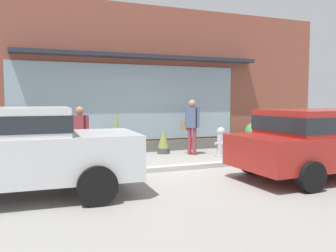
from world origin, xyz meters
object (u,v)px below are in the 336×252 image
Objects in this scene: pedestrian_passerby at (80,133)px; parked_car_silver at (5,147)px; fire_hydrant at (221,142)px; potted_plant_doorstep at (254,134)px; potted_plant_near_hydrant at (59,139)px; potted_plant_window_left at (163,141)px; potted_plant_window_center at (117,135)px; parked_car_red at (322,139)px; pedestrian_with_handbag at (192,122)px.

pedestrian_passerby is 2.79m from parked_car_silver.
fire_hydrant is 0.98× the size of potted_plant_doorstep.
potted_plant_window_left is at bearing -3.48° from potted_plant_near_hydrant.
potted_plant_window_center reaches higher than fire_hydrant.
parked_car_silver is at bearing 172.84° from parked_car_red.
parked_car_silver is 4.90× the size of potted_plant_doorstep.
potted_plant_window_center reaches higher than potted_plant_window_left.
fire_hydrant is 1.88m from potted_plant_window_left.
parked_car_silver is at bearing -127.68° from potted_plant_window_center.
potted_plant_window_left is at bearing 177.93° from potted_plant_doorstep.
potted_plant_window_center is at bearing -175.56° from potted_plant_window_left.
potted_plant_window_center is (-2.30, 0.44, -0.36)m from pedestrian_with_handbag.
potted_plant_doorstep is at bearing -2.07° from potted_plant_window_left.
pedestrian_with_handbag reaches higher than pedestrian_passerby.
potted_plant_near_hydrant is at bearing 177.25° from potted_plant_doorstep.
potted_plant_window_center is (2.91, 3.77, -0.26)m from parked_car_silver.
parked_car_silver is at bearing -83.68° from pedestrian_passerby.
fire_hydrant is at bearing 99.99° from parked_car_red.
potted_plant_window_center is 1.60m from potted_plant_window_left.
potted_plant_near_hydrant reaches higher than potted_plant_doorstep.
potted_plant_near_hydrant is at bearing 42.71° from pedestrian_with_handbag.
potted_plant_window_center is 1.12× the size of potted_plant_near_hydrant.
potted_plant_window_left is at bearing 43.75° from parked_car_silver.
potted_plant_window_left is (-2.05, 4.58, -0.47)m from parked_car_red.
parked_car_red reaches higher than potted_plant_near_hydrant.
pedestrian_passerby is (-3.60, -1.06, -0.10)m from pedestrian_with_handbag.
fire_hydrant is 0.52× the size of pedestrian_with_handbag.
pedestrian_with_handbag reaches higher than fire_hydrant.
fire_hydrant is at bearing 26.94° from parked_car_silver.
parked_car_red is 3.08× the size of potted_plant_window_center.
pedestrian_with_handbag is 1.40× the size of potted_plant_near_hydrant.
potted_plant_doorstep is at bearing 71.69° from parked_car_red.
parked_car_silver is at bearing -155.84° from fire_hydrant.
pedestrian_passerby reaches higher than potted_plant_window_left.
parked_car_silver is 8.77m from potted_plant_doorstep.
pedestrian_with_handbag is at bearing 35.33° from parked_car_silver.
potted_plant_near_hydrant is (-1.66, 0.32, -0.07)m from potted_plant_window_center.
potted_plant_window_center is (-5.00, 0.00, 0.16)m from potted_plant_doorstep.
pedestrian_passerby is 1.88m from potted_plant_near_hydrant.
pedestrian_passerby is 1.91× the size of potted_plant_window_left.
potted_plant_doorstep is (2.03, 1.13, 0.06)m from fire_hydrant.
potted_plant_window_left is (4.48, 3.89, -0.53)m from parked_car_silver.
parked_car_red is at bearing -3.24° from parked_car_silver.
parked_car_silver is at bearing 86.16° from pedestrian_with_handbag.
fire_hydrant is at bearing 46.61° from pedestrian_passerby.
parked_car_silver is (-5.88, -2.64, 0.47)m from fire_hydrant.
potted_plant_window_center is at bearing 90.84° from pedestrian_passerby.
fire_hydrant is 0.65× the size of potted_plant_window_center.
pedestrian_with_handbag is 4.05m from potted_plant_near_hydrant.
pedestrian_with_handbag is at bearing -37.77° from potted_plant_window_left.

